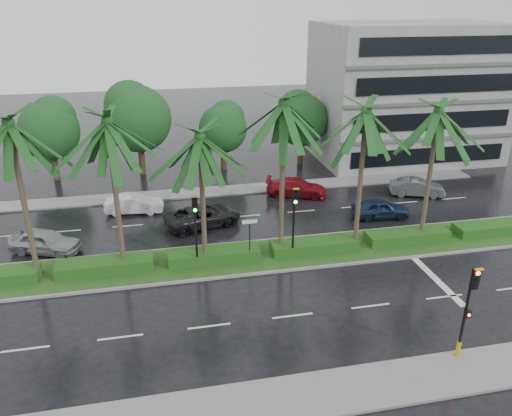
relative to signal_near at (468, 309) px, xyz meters
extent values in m
plane|color=black|center=(-6.00, 9.39, -2.50)|extent=(120.00, 120.00, 0.00)
cube|color=slate|center=(-6.00, -0.81, -2.44)|extent=(40.00, 2.40, 0.12)
cube|color=slate|center=(-6.00, 21.39, -2.44)|extent=(40.00, 2.00, 0.12)
cube|color=gray|center=(-6.00, 10.39, -2.43)|extent=(36.00, 4.00, 0.14)
cube|color=#214A18|center=(-6.00, 10.39, -2.36)|extent=(35.60, 3.70, 0.02)
cube|color=#154513|center=(-15.00, 10.39, -2.05)|extent=(5.20, 1.40, 0.60)
cube|color=#154513|center=(-9.00, 10.39, -2.05)|extent=(5.20, 1.40, 0.60)
cube|color=#154513|center=(-3.00, 10.39, -2.05)|extent=(5.20, 1.40, 0.60)
cube|color=#154513|center=(3.00, 10.39, -2.05)|extent=(5.20, 1.40, 0.60)
cube|color=#154513|center=(9.00, 10.39, -2.05)|extent=(5.20, 1.40, 0.60)
cube|color=silver|center=(-18.00, 4.39, -2.50)|extent=(2.00, 0.12, 0.01)
cube|color=silver|center=(-18.00, 16.39, -2.50)|extent=(2.00, 0.12, 0.01)
cube|color=silver|center=(-14.00, 4.39, -2.50)|extent=(2.00, 0.12, 0.01)
cube|color=silver|center=(-14.00, 16.39, -2.50)|extent=(2.00, 0.12, 0.01)
cube|color=silver|center=(-10.00, 4.39, -2.50)|extent=(2.00, 0.12, 0.01)
cube|color=silver|center=(-10.00, 16.39, -2.50)|extent=(2.00, 0.12, 0.01)
cube|color=silver|center=(-6.00, 4.39, -2.50)|extent=(2.00, 0.12, 0.01)
cube|color=silver|center=(-6.00, 16.39, -2.50)|extent=(2.00, 0.12, 0.01)
cube|color=silver|center=(-2.00, 4.39, -2.50)|extent=(2.00, 0.12, 0.01)
cube|color=silver|center=(-2.00, 16.39, -2.50)|extent=(2.00, 0.12, 0.01)
cube|color=silver|center=(2.00, 4.39, -2.50)|extent=(2.00, 0.12, 0.01)
cube|color=silver|center=(2.00, 16.39, -2.50)|extent=(2.00, 0.12, 0.01)
cube|color=silver|center=(6.00, 16.39, -2.50)|extent=(2.00, 0.12, 0.01)
cube|color=silver|center=(10.00, 16.39, -2.50)|extent=(2.00, 0.12, 0.01)
cube|color=silver|center=(2.50, 6.39, -2.50)|extent=(0.40, 6.00, 0.01)
cylinder|color=#3B3122|center=(-18.50, 10.39, 1.87)|extent=(0.28, 0.28, 8.44)
cylinder|color=#3B3122|center=(-18.50, 10.39, -2.13)|extent=(0.40, 0.40, 0.44)
cylinder|color=#3B3122|center=(-14.00, 10.49, 1.79)|extent=(0.28, 0.28, 8.29)
cylinder|color=#3B3122|center=(-14.00, 10.49, -2.13)|extent=(0.40, 0.40, 0.44)
cylinder|color=#3B3122|center=(-9.50, 10.29, 1.31)|extent=(0.28, 0.28, 7.33)
cylinder|color=#3B3122|center=(-9.50, 10.29, -2.13)|extent=(0.40, 0.40, 0.44)
cylinder|color=#3B3122|center=(-5.00, 10.59, 2.05)|extent=(0.28, 0.28, 8.80)
cylinder|color=#3B3122|center=(-5.00, 10.59, -2.13)|extent=(0.40, 0.40, 0.44)
cylinder|color=#3B3122|center=(-0.50, 10.19, 1.78)|extent=(0.28, 0.28, 8.26)
cylinder|color=#3B3122|center=(-0.50, 10.19, -2.13)|extent=(0.40, 0.40, 0.44)
cylinder|color=#3B3122|center=(4.00, 10.49, 1.67)|extent=(0.28, 0.28, 8.04)
cylinder|color=#3B3122|center=(4.00, 10.49, -2.13)|extent=(0.40, 0.40, 0.44)
cylinder|color=black|center=(0.00, 0.09, -0.68)|extent=(0.12, 0.12, 3.40)
cube|color=black|center=(0.00, -0.09, 1.47)|extent=(0.30, 0.18, 0.90)
cube|color=gold|center=(0.00, -0.21, 1.95)|extent=(0.34, 0.12, 0.06)
cylinder|color=#FF0C05|center=(0.00, -0.19, 1.77)|extent=(0.18, 0.04, 0.18)
cylinder|color=black|center=(0.00, -0.19, 1.47)|extent=(0.18, 0.04, 0.18)
cylinder|color=black|center=(0.00, -0.19, 1.17)|extent=(0.18, 0.04, 0.18)
cylinder|color=gold|center=(0.00, 0.09, -2.03)|extent=(0.18, 0.18, 0.70)
cube|color=black|center=(0.00, -0.07, -0.18)|extent=(0.22, 0.16, 0.32)
cylinder|color=#FF0C05|center=(0.00, -0.16, -0.18)|extent=(0.12, 0.03, 0.12)
cylinder|color=black|center=(-10.00, 9.79, -0.65)|extent=(0.12, 0.12, 3.40)
cube|color=black|center=(-10.00, 9.61, 1.50)|extent=(0.30, 0.18, 0.90)
cube|color=gold|center=(-10.00, 9.49, 1.98)|extent=(0.34, 0.12, 0.06)
cylinder|color=black|center=(-10.00, 9.51, 1.80)|extent=(0.18, 0.04, 0.18)
cylinder|color=black|center=(-10.00, 9.51, 1.50)|extent=(0.18, 0.04, 0.18)
cylinder|color=#0CE519|center=(-10.00, 9.51, 1.20)|extent=(0.18, 0.04, 0.18)
cylinder|color=black|center=(-4.50, 9.79, -0.65)|extent=(0.12, 0.12, 3.40)
cube|color=black|center=(-4.50, 9.61, 1.50)|extent=(0.30, 0.18, 0.90)
cube|color=gold|center=(-4.50, 9.49, 1.98)|extent=(0.34, 0.12, 0.06)
cylinder|color=black|center=(-4.50, 9.51, 1.80)|extent=(0.18, 0.04, 0.18)
cylinder|color=black|center=(-4.50, 9.51, 1.50)|extent=(0.18, 0.04, 0.18)
cylinder|color=#0CE519|center=(-4.50, 9.51, 1.20)|extent=(0.18, 0.04, 0.18)
cylinder|color=black|center=(-7.00, 9.89, -1.05)|extent=(0.06, 0.06, 2.60)
cube|color=#0C5926|center=(-7.00, 9.86, 0.10)|extent=(0.95, 0.04, 0.30)
cube|color=white|center=(-7.00, 9.84, 0.10)|extent=(0.85, 0.01, 0.22)
cylinder|color=#322317|center=(-20.00, 26.89, -1.34)|extent=(0.52, 0.52, 2.32)
sphere|color=#184220|center=(-20.00, 26.89, 1.67)|extent=(4.78, 4.78, 4.78)
sphere|color=#184220|center=(-20.00, 27.19, 2.60)|extent=(3.58, 3.58, 3.58)
cylinder|color=#322317|center=(-13.00, 26.89, -1.17)|extent=(0.52, 0.52, 2.66)
sphere|color=#184220|center=(-13.00, 26.89, 2.28)|extent=(5.47, 5.47, 5.47)
sphere|color=#184220|center=(-13.00, 27.19, 3.34)|extent=(4.10, 4.10, 4.10)
cylinder|color=#322317|center=(-6.00, 26.89, -1.50)|extent=(0.52, 0.52, 2.02)
sphere|color=#184220|center=(-6.00, 26.89, 1.13)|extent=(4.15, 4.15, 4.15)
sphere|color=#184220|center=(-6.00, 27.19, 1.93)|extent=(3.11, 3.11, 3.11)
cylinder|color=#322317|center=(1.00, 26.89, -1.38)|extent=(0.52, 0.52, 2.24)
sphere|color=#184220|center=(1.00, 26.89, 1.53)|extent=(4.61, 4.61, 4.61)
sphere|color=#184220|center=(1.00, 27.19, 2.43)|extent=(3.46, 3.46, 3.46)
cylinder|color=#322317|center=(8.00, 26.89, -1.43)|extent=(0.52, 0.52, 2.15)
sphere|color=#184220|center=(8.00, 26.89, 1.37)|extent=(4.43, 4.43, 4.43)
sphere|color=#184220|center=(8.00, 27.19, 2.23)|extent=(3.32, 3.32, 3.32)
cube|color=gray|center=(11.00, 27.39, 3.50)|extent=(16.00, 10.00, 12.00)
imported|color=#9A9CA1|center=(-18.63, 13.60, -1.79)|extent=(3.19, 4.53, 1.43)
imported|color=white|center=(-13.56, 18.58, -1.85)|extent=(1.81, 4.10, 1.31)
imported|color=black|center=(-9.06, 15.43, -1.81)|extent=(3.60, 5.45, 1.39)
imported|color=maroon|center=(-1.50, 19.42, -1.84)|extent=(3.28, 4.95, 1.33)
imported|color=#152541|center=(3.00, 14.28, -1.84)|extent=(1.92, 4.04, 1.34)
imported|color=#545759|center=(7.50, 17.53, -1.84)|extent=(2.64, 4.26, 1.33)
camera|label=1|loc=(-11.77, -14.74, 11.60)|focal=35.00mm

